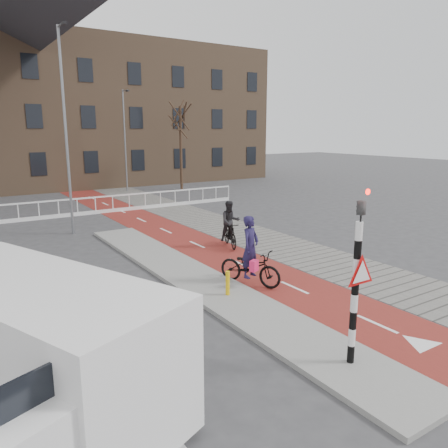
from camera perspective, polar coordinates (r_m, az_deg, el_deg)
ground at (r=11.20m, az=10.32°, el=-12.70°), size 120.00×120.00×0.00m
bike_lane at (r=19.88m, az=-6.37°, el=-1.44°), size 2.50×60.00×0.01m
sidewalk at (r=21.23m, az=0.40°, el=-0.47°), size 3.00×60.00×0.01m
curb_island at (r=13.78m, az=-3.35°, el=-7.38°), size 1.80×16.00×0.12m
traffic_signal at (r=8.78m, az=16.98°, el=-6.20°), size 0.80×0.80×3.68m
bollard at (r=12.36m, az=0.48°, el=-7.71°), size 0.12×0.12×0.69m
cyclist_near at (r=13.40m, az=3.44°, el=-4.93°), size 1.52×2.20×2.15m
cyclist_far at (r=17.59m, az=0.80°, el=-0.54°), size 1.02×1.81×1.88m
van at (r=8.11m, az=-23.62°, el=-14.09°), size 4.10×5.84×2.33m
tree_right at (r=34.73m, az=-5.65°, el=9.77°), size 0.21×0.21×6.42m
streetlight_near at (r=20.66m, az=-19.95°, el=10.96°), size 0.12×0.12×8.95m
streetlight_right at (r=34.36m, az=-12.80°, el=10.45°), size 0.12×0.12×7.55m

